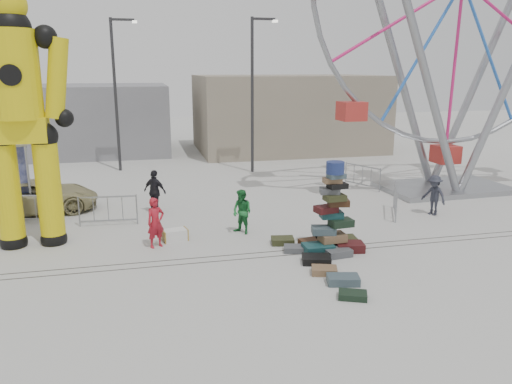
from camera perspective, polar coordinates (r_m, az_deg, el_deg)
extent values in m
plane|color=#9E9E99|center=(14.32, -0.64, -8.51)|extent=(90.00, 90.00, 0.00)
cube|color=#47443F|center=(14.86, -1.15, -7.64)|extent=(40.00, 0.04, 0.01)
cube|color=#47443F|center=(15.22, -1.46, -7.09)|extent=(40.00, 0.04, 0.01)
cube|color=gray|center=(34.49, 3.54, 9.01)|extent=(12.00, 8.00, 5.00)
cube|color=gray|center=(35.21, -18.41, 7.95)|extent=(10.00, 8.00, 4.40)
cylinder|color=#2D2D30|center=(26.61, -0.43, 10.81)|extent=(0.16, 0.16, 8.00)
cube|color=#2D2D30|center=(26.81, 0.88, 19.17)|extent=(1.20, 0.15, 0.12)
cube|color=silver|center=(26.96, 2.18, 18.92)|extent=(0.25, 0.25, 0.12)
cylinder|color=#2D2D30|center=(27.98, -15.75, 10.45)|extent=(0.16, 0.16, 8.00)
cube|color=#2D2D30|center=(28.02, -15.01, 18.50)|extent=(1.20, 0.15, 0.12)
cube|color=silver|center=(28.01, -13.71, 18.37)|extent=(0.25, 0.25, 0.12)
cube|color=#164144|center=(15.35, 7.12, -6.45)|extent=(0.92, 0.64, 0.29)
cube|color=#441213|center=(15.70, 10.67, -6.17)|extent=(0.94, 0.72, 0.27)
cube|color=#402514|center=(15.86, 6.47, -5.83)|extent=(0.88, 0.68, 0.25)
cube|color=#33371B|center=(16.19, 9.92, -5.50)|extent=(0.87, 0.64, 0.27)
cube|color=#505257|center=(15.23, 9.35, -6.84)|extent=(0.83, 0.61, 0.23)
cube|color=black|center=(16.22, 7.95, -5.42)|extent=(0.81, 0.61, 0.25)
cube|color=brown|center=(15.57, 8.74, -5.14)|extent=(0.82, 0.59, 0.25)
cube|color=#40535B|center=(15.44, 7.74, -4.35)|extent=(0.82, 0.65, 0.23)
cube|color=black|center=(15.49, 9.70, -3.47)|extent=(0.74, 0.54, 0.23)
cube|color=#164144|center=(15.52, 8.62, -2.57)|extent=(0.71, 0.51, 0.20)
cube|color=#441213|center=(15.34, 8.00, -1.95)|extent=(0.74, 0.58, 0.20)
cube|color=#402514|center=(15.36, 9.41, -1.19)|extent=(0.69, 0.54, 0.20)
cube|color=#33371B|center=(15.15, 8.99, -0.64)|extent=(0.66, 0.48, 0.18)
cube|color=#505257|center=(15.21, 8.42, 0.14)|extent=(0.67, 0.54, 0.18)
cube|color=black|center=(15.15, 9.29, 0.72)|extent=(0.60, 0.44, 0.16)
cube|color=brown|center=(15.12, 8.71, 1.33)|extent=(0.58, 0.42, 0.16)
cube|color=#40535B|center=(15.04, 9.17, 1.81)|extent=(0.56, 0.41, 0.14)
cylinder|color=navy|center=(15.01, 9.04, 2.76)|extent=(0.54, 0.54, 0.36)
sphere|color=black|center=(17.54, -25.93, -5.12)|extent=(0.82, 0.82, 0.82)
cylinder|color=yellow|center=(17.13, -26.49, -0.16)|extent=(0.76, 0.76, 3.45)
sphere|color=black|center=(16.83, -27.12, 5.54)|extent=(0.86, 0.86, 0.86)
sphere|color=black|center=(17.33, -22.08, -4.94)|extent=(0.82, 0.82, 0.82)
cylinder|color=yellow|center=(16.92, -22.56, 0.08)|extent=(0.76, 0.76, 3.45)
sphere|color=black|center=(16.62, -23.12, 5.87)|extent=(0.86, 0.86, 0.86)
cube|color=yellow|center=(16.69, -25.21, 6.44)|extent=(1.53, 0.90, 0.76)
cylinder|color=yellow|center=(16.59, -25.80, 11.97)|extent=(1.40, 1.40, 2.59)
sphere|color=black|center=(16.63, -26.29, 16.41)|extent=(1.19, 1.19, 1.19)
sphere|color=yellow|center=(16.69, -26.54, 18.61)|extent=(1.08, 1.08, 1.08)
sphere|color=black|center=(16.47, -22.96, 16.01)|extent=(0.69, 0.69, 0.69)
cylinder|color=yellow|center=(16.43, -21.81, 11.97)|extent=(0.90, 0.58, 2.43)
sphere|color=black|center=(16.48, -21.06, 7.89)|extent=(0.56, 0.56, 0.56)
cube|color=gray|center=(24.58, 20.68, 0.46)|extent=(5.72, 3.55, 0.22)
cylinder|color=gray|center=(22.14, 19.32, 10.68)|extent=(3.92, 0.46, 9.12)
cylinder|color=gray|center=(24.33, 26.48, 10.25)|extent=(3.92, 0.46, 9.12)
cylinder|color=gray|center=(23.85, 16.58, 11.07)|extent=(3.92, 0.46, 9.12)
cylinder|color=gray|center=(25.89, 23.52, 10.69)|extent=(3.92, 0.46, 9.12)
cube|color=#A82924|center=(24.28, 20.99, 4.08)|extent=(1.04, 1.04, 0.79)
cylinder|color=gray|center=(20.64, -24.54, 1.22)|extent=(0.09, 0.09, 2.74)
cube|color=#161C4F|center=(20.60, -27.14, 1.70)|extent=(1.70, 0.39, 2.01)
cube|color=silver|center=(16.54, -9.25, -4.87)|extent=(0.87, 0.61, 0.37)
cube|color=#33371B|center=(16.07, 3.06, -5.58)|extent=(0.79, 0.65, 0.20)
cube|color=#505257|center=(15.43, 4.62, -6.49)|extent=(0.85, 0.64, 0.18)
cube|color=black|center=(14.64, 6.91, -7.66)|extent=(0.93, 0.76, 0.21)
cube|color=brown|center=(13.93, 7.82, -8.89)|extent=(0.81, 0.68, 0.19)
cube|color=#40535B|center=(13.40, 9.93, -9.85)|extent=(0.92, 0.69, 0.22)
cube|color=black|center=(12.67, 11.00, -11.50)|extent=(0.81, 0.68, 0.16)
imported|color=#A31724|center=(15.87, -11.40, -3.45)|extent=(0.69, 0.59, 1.59)
imported|color=#1A6A2D|center=(16.84, -1.60, -2.29)|extent=(0.90, 0.94, 1.52)
imported|color=black|center=(19.66, -11.47, 0.06)|extent=(1.03, 0.93, 1.68)
imported|color=#262833|center=(20.16, 19.66, -0.34)|extent=(0.92, 1.14, 1.55)
imported|color=tan|center=(21.10, -23.89, -0.49)|extent=(4.88, 2.82, 1.28)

